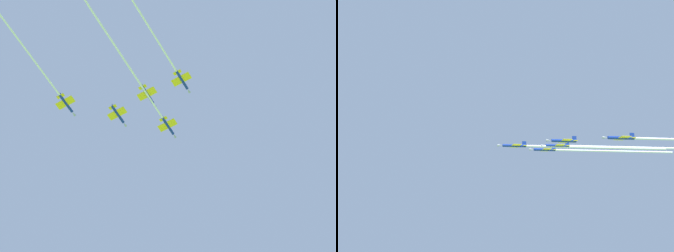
{
  "view_description": "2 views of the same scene",
  "coord_description": "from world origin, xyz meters",
  "views": [
    {
      "loc": [
        114.68,
        29.81,
        3.56
      ],
      "look_at": [
        -2.6,
        12.25,
        209.38
      ],
      "focal_mm": 64.03,
      "sensor_mm": 36.0,
      "label": 1
    },
    {
      "loc": [
        -95.41,
        -142.93,
        182.47
      ],
      "look_at": [
        -3.04,
        17.43,
        217.38
      ],
      "focal_mm": 54.48,
      "sensor_mm": 36.0,
      "label": 2
    }
  ],
  "objects": [
    {
      "name": "jet_lead",
      "position": [
        15.8,
        5.08,
        209.39
      ],
      "size": [
        59.89,
        25.23,
        2.22
      ],
      "rotation": [
        0.0,
        0.0,
        1.2
      ],
      "color": "navy"
    },
    {
      "name": "jet_starboard_inner",
      "position": [
        32.58,
        14.05,
        210.25
      ],
      "size": [
        55.61,
        23.56,
        2.22
      ],
      "rotation": [
        0.0,
        0.0,
        1.2
      ],
      "color": "navy"
    },
    {
      "name": "jet_port_inner",
      "position": [
        5.4,
        -6.37,
        209.25
      ],
      "size": [
        10.56,
        8.13,
        2.22
      ],
      "rotation": [
        0.0,
        0.0,
        1.2
      ],
      "color": "navy"
    },
    {
      "name": "jet_port_outer",
      "position": [
        35.56,
        -2.62,
        209.73
      ],
      "size": [
        70.65,
        29.43,
        2.22
      ],
      "rotation": [
        0.0,
        0.0,
        1.2
      ],
      "color": "navy"
    }
  ]
}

